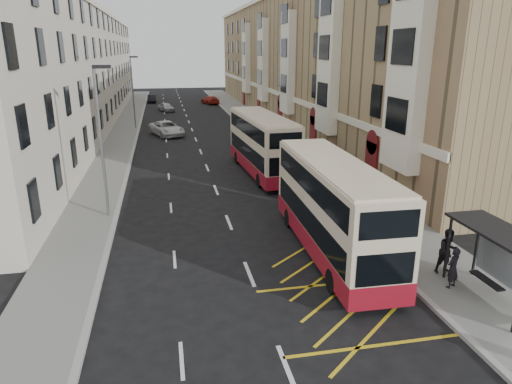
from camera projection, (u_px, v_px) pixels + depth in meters
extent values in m
plane|color=black|center=(271.00, 329.00, 15.14)|extent=(200.00, 200.00, 0.00)
cube|color=slate|center=(281.00, 143.00, 44.68)|extent=(4.00, 120.00, 0.15)
cube|color=slate|center=(117.00, 150.00, 41.76)|extent=(3.00, 120.00, 0.15)
cube|color=#969691|center=(261.00, 144.00, 44.31)|extent=(0.25, 120.00, 0.15)
cube|color=#969691|center=(134.00, 149.00, 42.04)|extent=(0.25, 120.00, 0.15)
cube|color=#937F55|center=(305.00, 60.00, 58.27)|extent=(10.00, 79.00, 15.00)
cube|color=white|center=(266.00, 89.00, 58.37)|extent=(0.18, 79.00, 0.50)
cube|color=white|center=(407.00, 77.00, 24.06)|extent=(0.80, 3.20, 10.00)
cube|color=white|center=(329.00, 68.00, 35.28)|extent=(0.80, 3.20, 10.00)
cube|color=white|center=(288.00, 63.00, 46.51)|extent=(0.80, 3.20, 10.00)
cube|color=white|center=(263.00, 60.00, 57.73)|extent=(0.80, 3.20, 10.00)
cube|color=white|center=(246.00, 59.00, 68.95)|extent=(0.80, 3.20, 10.00)
cube|color=#5B1214|center=(371.00, 165.00, 29.60)|extent=(0.20, 1.60, 3.00)
cube|color=#5B1214|center=(313.00, 133.00, 40.82)|extent=(0.20, 1.60, 3.00)
cube|color=#5B1214|center=(280.00, 115.00, 52.04)|extent=(0.20, 1.60, 3.00)
cube|color=#5B1214|center=(259.00, 103.00, 63.26)|extent=(0.20, 1.60, 3.00)
cube|color=#5B1214|center=(244.00, 95.00, 74.48)|extent=(0.20, 1.60, 3.00)
cube|color=beige|center=(70.00, 70.00, 53.19)|extent=(9.00, 79.00, 13.00)
cube|color=white|center=(105.00, 11.00, 52.10)|extent=(0.30, 79.00, 0.50)
cube|color=black|center=(448.00, 247.00, 17.91)|extent=(0.08, 0.08, 2.60)
cube|color=black|center=(477.00, 245.00, 18.15)|extent=(0.08, 0.08, 2.60)
cube|color=black|center=(502.00, 233.00, 15.85)|extent=(1.65, 4.25, 0.10)
cube|color=gray|center=(512.00, 263.00, 16.34)|extent=(0.04, 3.60, 1.95)
cube|color=black|center=(487.00, 280.00, 17.12)|extent=(0.35, 1.60, 0.06)
cylinder|color=#B51E2D|center=(407.00, 262.00, 18.47)|extent=(0.06, 0.06, 1.00)
cylinder|color=#B51E2D|center=(372.00, 232.00, 21.50)|extent=(0.06, 0.06, 1.00)
cylinder|color=#B51E2D|center=(346.00, 209.00, 24.54)|extent=(0.06, 0.06, 1.00)
cube|color=#B51E2D|center=(373.00, 222.00, 21.36)|extent=(0.05, 6.50, 0.06)
cube|color=#B51E2D|center=(373.00, 231.00, 21.49)|extent=(0.05, 6.50, 0.06)
cylinder|color=slate|center=(101.00, 144.00, 23.91)|extent=(0.16, 0.16, 8.00)
cube|color=black|center=(102.00, 67.00, 22.82)|extent=(0.90, 0.18, 0.18)
cylinder|color=slate|center=(133.00, 92.00, 51.96)|extent=(0.16, 0.16, 8.00)
cube|color=black|center=(134.00, 57.00, 50.87)|extent=(0.90, 0.18, 0.18)
cube|color=beige|center=(333.00, 206.00, 20.16)|extent=(2.69, 10.77, 3.85)
cube|color=maroon|center=(331.00, 237.00, 20.60)|extent=(2.72, 10.80, 0.88)
cube|color=black|center=(332.00, 216.00, 20.30)|extent=(2.71, 9.91, 1.07)
cube|color=black|center=(334.00, 180.00, 19.80)|extent=(2.71, 9.91, 0.97)
cube|color=beige|center=(335.00, 163.00, 19.57)|extent=(2.59, 10.34, 0.12)
cube|color=black|center=(300.00, 182.00, 25.30)|extent=(2.07, 0.13, 1.27)
cube|color=black|center=(302.00, 147.00, 24.70)|extent=(1.71, 0.12, 0.44)
cube|color=black|center=(385.00, 269.00, 15.27)|extent=(2.07, 0.13, 1.17)
cylinder|color=black|center=(289.00, 218.00, 23.73)|extent=(0.30, 0.98, 0.97)
cylinder|color=black|center=(329.00, 216.00, 24.09)|extent=(0.30, 0.98, 0.97)
cylinder|color=black|center=(333.00, 281.00, 17.29)|extent=(0.30, 0.98, 0.97)
cylinder|color=black|center=(387.00, 276.00, 17.65)|extent=(0.30, 0.98, 0.97)
cube|color=beige|center=(262.00, 143.00, 33.41)|extent=(3.10, 11.01, 3.91)
cube|color=maroon|center=(262.00, 163.00, 33.86)|extent=(3.13, 11.04, 0.89)
cube|color=black|center=(262.00, 149.00, 33.55)|extent=(3.09, 10.14, 1.09)
cube|color=black|center=(262.00, 127.00, 33.04)|extent=(3.09, 10.14, 0.99)
cube|color=beige|center=(262.00, 116.00, 32.81)|extent=(2.97, 10.57, 0.12)
cube|color=black|center=(245.00, 136.00, 38.54)|extent=(2.10, 0.20, 1.29)
cube|color=black|center=(245.00, 112.00, 37.93)|extent=(1.73, 0.18, 0.45)
cube|color=black|center=(285.00, 166.00, 28.53)|extent=(2.10, 0.20, 1.19)
cylinder|color=black|center=(237.00, 158.00, 36.89)|extent=(0.33, 1.00, 0.99)
cylinder|color=black|center=(264.00, 156.00, 37.43)|extent=(0.33, 1.00, 0.99)
cylinder|color=black|center=(260.00, 181.00, 30.46)|extent=(0.33, 1.00, 0.99)
cylinder|color=black|center=(291.00, 178.00, 31.01)|extent=(0.33, 1.00, 0.99)
imported|color=black|center=(453.00, 268.00, 17.31)|extent=(0.70, 0.59, 1.62)
imported|color=black|center=(448.00, 251.00, 18.41)|extent=(0.93, 0.73, 1.89)
imported|color=black|center=(404.00, 229.00, 20.88)|extent=(1.11, 0.63, 1.79)
imported|color=silver|center=(167.00, 128.00, 48.85)|extent=(4.18, 5.94, 1.51)
imported|color=#AAAEB2|center=(166.00, 107.00, 67.51)|extent=(2.78, 4.07, 1.29)
imported|color=black|center=(152.00, 99.00, 79.02)|extent=(1.44, 4.05, 1.33)
imported|color=#A12115|center=(210.00, 100.00, 76.83)|extent=(3.10, 5.00, 1.35)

